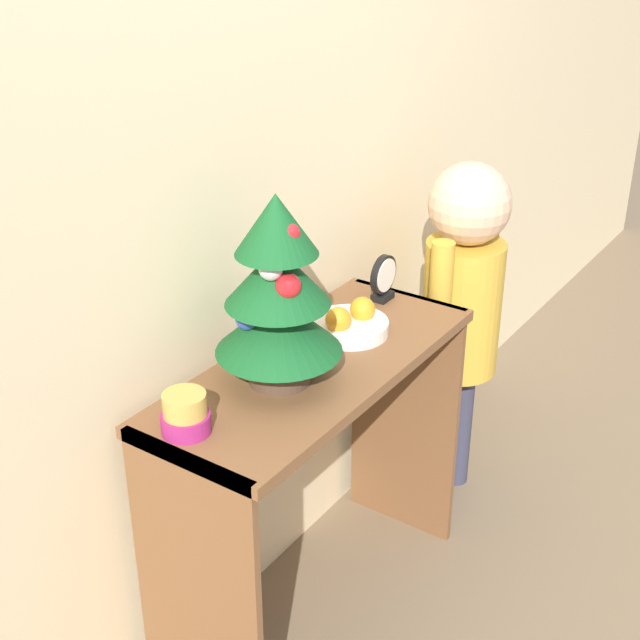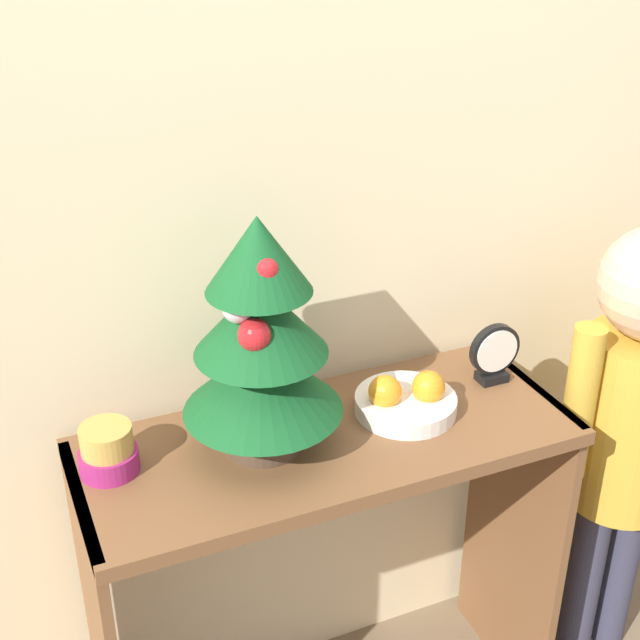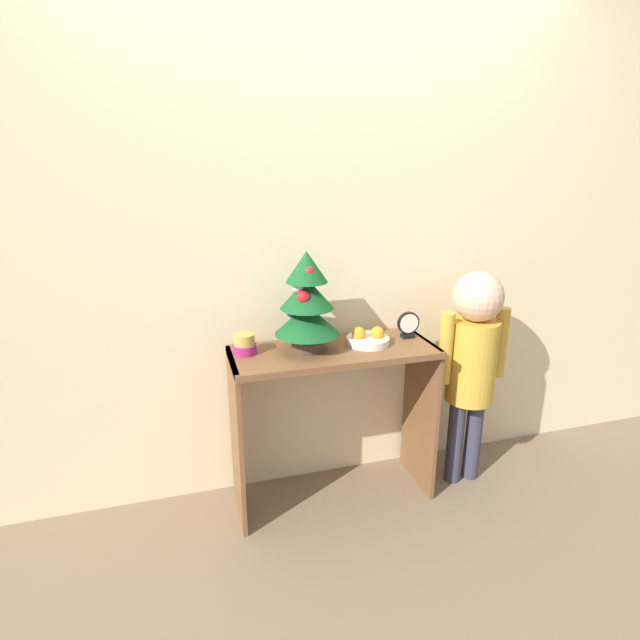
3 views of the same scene
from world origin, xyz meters
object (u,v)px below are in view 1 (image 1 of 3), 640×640
fruit_bowl (350,323)px  singing_bowl (185,414)px  mini_tree (278,293)px  desk_clock (384,278)px  child_figure (463,294)px

fruit_bowl → singing_bowl: singing_bowl is taller
mini_tree → desk_clock: bearing=3.1°
desk_clock → child_figure: 0.36m
singing_bowl → child_figure: (1.12, -0.11, -0.12)m
mini_tree → child_figure: size_ratio=0.41×
fruit_bowl → desk_clock: bearing=8.3°
fruit_bowl → mini_tree: bearing=179.2°
singing_bowl → desk_clock: 0.81m
fruit_bowl → desk_clock: (0.22, 0.03, 0.04)m
desk_clock → fruit_bowl: bearing=-171.7°
mini_tree → singing_bowl: 0.34m
fruit_bowl → desk_clock: size_ratio=1.54×
fruit_bowl → child_figure: bearing=-7.1°
child_figure → mini_tree: bearing=175.1°
mini_tree → singing_bowl: (-0.28, 0.04, -0.18)m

